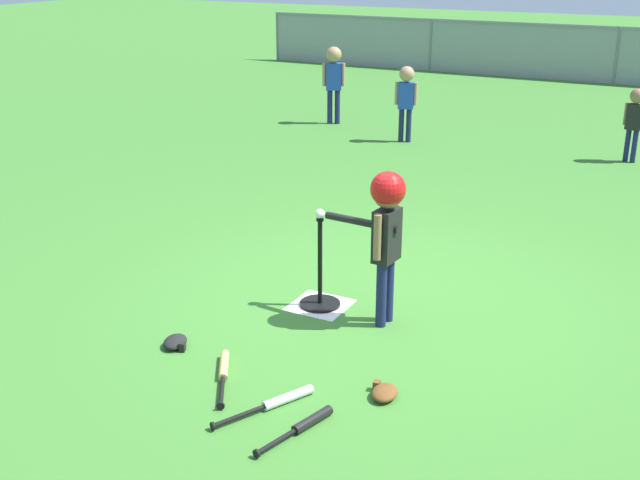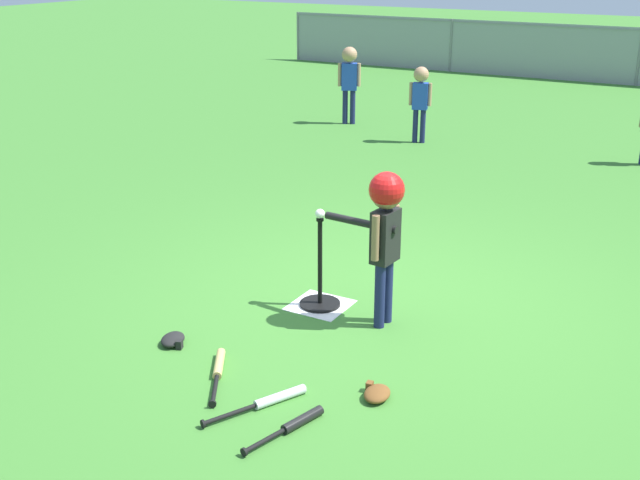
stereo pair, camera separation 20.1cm
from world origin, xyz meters
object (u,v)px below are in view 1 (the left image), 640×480
Objects in this scene: fielder_deep_left at (635,115)px; spare_bat_wood at (224,371)px; baseball_on_tee at (320,214)px; batter_child at (386,217)px; spare_bat_silver at (278,401)px; glove_by_plate at (384,392)px; batting_tee at (320,292)px; spare_bat_black at (305,424)px; fielder_deep_right at (406,94)px; glove_near_bats at (176,342)px; fielder_near_right at (334,75)px.

spare_bat_wood is (-1.60, -7.07, -0.59)m from fielder_deep_left.
batter_child reaches higher than baseball_on_tee.
glove_by_plate is at bearing 36.03° from spare_bat_silver.
batting_tee is 1.09× the size of spare_bat_silver.
spare_bat_silver is (0.45, -1.41, -0.73)m from baseball_on_tee.
spare_bat_wood is at bearing 158.82° from spare_bat_black.
baseball_on_tee is at bearing 45.00° from batting_tee.
fielder_deep_right is 1.62× the size of spare_bat_silver.
glove_near_bats is (-2.12, -6.90, -0.58)m from fielder_deep_left.
glove_near_bats is (-0.59, -1.08, -0.73)m from baseball_on_tee.
spare_bat_black is at bearing -64.41° from fielder_near_right.
batter_child is 7.16m from fielder_near_right.
batter_child is 1.59m from spare_bat_silver.
fielder_deep_right is (-3.04, -0.30, 0.08)m from fielder_deep_left.
fielder_deep_left reaches higher than batting_tee.
batting_tee is at bearing -74.71° from fielder_deep_right.
fielder_deep_right is at bearing 105.29° from baseball_on_tee.
batting_tee is at bearing 61.46° from glove_near_bats.
spare_bat_silver is at bearing -17.68° from glove_near_bats.
spare_bat_silver is 1.09m from glove_near_bats.
fielder_deep_left is at bearing 77.28° from spare_bat_wood.
fielder_near_right is at bearing 156.33° from fielder_deep_right.
spare_bat_black is at bearing -21.18° from spare_bat_wood.
batter_child is (0.56, -0.05, 0.72)m from batting_tee.
glove_by_plate is at bearing -61.07° from fielder_near_right.
baseball_on_tee is at bearing 87.13° from spare_bat_wood.
batter_child is 1.95× the size of spare_bat_black.
glove_near_bats is at bearing 161.68° from spare_bat_wood.
fielder_near_right is (-2.99, 6.17, 0.66)m from batting_tee.
fielder_deep_right reaches higher than batting_tee.
glove_near_bats is at bearing -71.70° from fielder_near_right.
fielder_near_right reaches higher than glove_near_bats.
glove_by_plate is (0.43, -0.97, -0.80)m from batter_child.
fielder_near_right is at bearing 175.55° from fielder_deep_left.
spare_bat_silver is (0.45, -1.41, -0.09)m from batting_tee.
batter_child is 1.95× the size of spare_bat_wood.
fielder_near_right is 8.01m from spare_bat_wood.
fielder_deep_right is at bearing -23.67° from fielder_near_right.
fielder_deep_left is at bearing 81.45° from spare_bat_silver.
fielder_deep_right is at bearing 105.76° from spare_bat_silver.
fielder_near_right reaches higher than spare_bat_wood.
glove_near_bats is at bearing -177.70° from glove_by_plate.
batting_tee is 2.77× the size of glove_near_bats.
batter_child is 1.72m from spare_bat_black.
batter_child is at bearing -60.30° from fielder_near_right.
fielder_deep_right is 4.14× the size of glove_near_bats.
spare_bat_wood is at bearing 162.99° from spare_bat_silver.
batter_child reaches higher than fielder_deep_right.
fielder_near_right reaches higher than fielder_deep_right.
fielder_near_right reaches higher than spare_bat_black.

